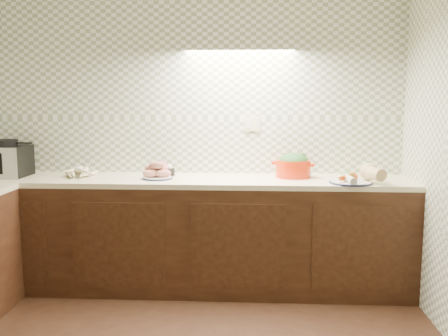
# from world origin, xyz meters

# --- Properties ---
(room) EXTENTS (3.60, 3.60, 2.60)m
(room) POSITION_xyz_m (0.00, 0.00, 1.63)
(room) COLOR black
(room) RESTS_ON ground
(counter) EXTENTS (3.60, 3.60, 0.90)m
(counter) POSITION_xyz_m (-0.68, 0.68, 0.45)
(counter) COLOR black
(counter) RESTS_ON ground
(toaster_oven) EXTENTS (0.42, 0.33, 0.30)m
(toaster_oven) POSITION_xyz_m (-1.49, 1.52, 1.04)
(toaster_oven) COLOR black
(toaster_oven) RESTS_ON counter
(parsnip_pile) EXTENTS (0.39, 0.32, 0.08)m
(parsnip_pile) POSITION_xyz_m (-0.82, 1.55, 0.93)
(parsnip_pile) COLOR #F1E0C0
(parsnip_pile) RESTS_ON counter
(sweet_potato_plate) EXTENTS (0.24, 0.24, 0.14)m
(sweet_potato_plate) POSITION_xyz_m (-0.20, 1.46, 0.95)
(sweet_potato_plate) COLOR #191D43
(sweet_potato_plate) RESTS_ON counter
(onion_bowl) EXTENTS (0.16, 0.16, 0.12)m
(onion_bowl) POSITION_xyz_m (-0.16, 1.62, 0.95)
(onion_bowl) COLOR black
(onion_bowl) RESTS_ON counter
(dutch_oven) EXTENTS (0.36, 0.36, 0.19)m
(dutch_oven) POSITION_xyz_m (0.88, 1.60, 0.99)
(dutch_oven) COLOR red
(dutch_oven) RESTS_ON counter
(veg_plate) EXTENTS (0.40, 0.38, 0.15)m
(veg_plate) POSITION_xyz_m (1.36, 1.37, 0.95)
(veg_plate) COLOR #191D43
(veg_plate) RESTS_ON counter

